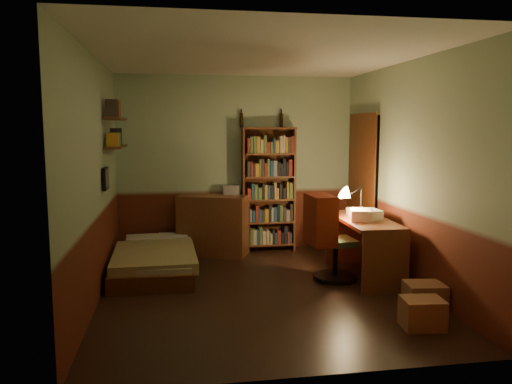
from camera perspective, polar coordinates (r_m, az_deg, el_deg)
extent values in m
cube|color=black|center=(5.76, 0.42, -11.33)|extent=(3.50, 4.00, 0.02)
cube|color=silver|center=(5.52, 0.44, 15.41)|extent=(3.50, 4.00, 0.02)
cube|color=#96AE8A|center=(7.47, -2.22, 3.20)|extent=(3.50, 0.02, 2.60)
cube|color=#96AE8A|center=(5.47, -18.05, 1.37)|extent=(0.02, 4.00, 2.60)
cube|color=#96AE8A|center=(6.04, 17.11, 1.93)|extent=(0.02, 4.00, 2.60)
cube|color=#96AE8A|center=(3.54, 6.02, -1.34)|extent=(3.50, 0.02, 2.60)
cube|color=black|center=(7.24, 12.16, 0.53)|extent=(0.06, 0.90, 2.00)
cube|color=#48210D|center=(7.23, 11.90, 0.53)|extent=(0.02, 0.98, 2.08)
cube|color=olive|center=(6.55, -11.46, -6.69)|extent=(1.00, 1.81, 0.53)
cube|color=brown|center=(7.30, -4.88, -3.77)|extent=(1.09, 0.81, 0.87)
cube|color=#B2B2B7|center=(7.38, -2.87, 0.29)|extent=(0.25, 0.19, 0.13)
cube|color=brown|center=(7.42, 1.50, 0.26)|extent=(0.81, 0.33, 1.85)
cylinder|color=black|center=(7.41, -1.68, 8.22)|extent=(0.06, 0.06, 0.21)
cylinder|color=black|center=(7.52, 2.91, 8.19)|extent=(0.07, 0.07, 0.21)
cube|color=brown|center=(6.33, 12.15, -6.27)|extent=(0.60, 1.38, 0.73)
cube|color=silver|center=(6.14, 11.87, -2.55)|extent=(0.32, 0.38, 0.13)
cone|color=black|center=(6.26, 11.95, 0.21)|extent=(0.26, 0.26, 0.69)
cube|color=#2D4D34|center=(6.13, 9.09, -5.65)|extent=(0.49, 0.43, 0.93)
cube|color=maroon|center=(5.82, 7.43, 1.31)|extent=(0.29, 0.51, 0.59)
cube|color=brown|center=(6.53, -15.68, 4.99)|extent=(0.20, 0.90, 0.03)
cube|color=brown|center=(6.52, -15.79, 8.06)|extent=(0.20, 0.90, 0.03)
cube|color=black|center=(6.06, -16.83, 1.48)|extent=(0.04, 0.32, 0.26)
cube|color=#935F41|center=(4.97, 18.47, -13.01)|extent=(0.40, 0.33, 0.28)
cube|color=#935F41|center=(5.46, 18.70, -11.21)|extent=(0.42, 0.36, 0.27)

